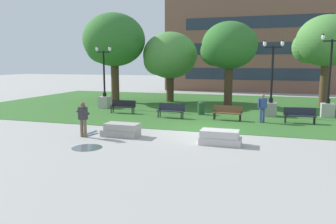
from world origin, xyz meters
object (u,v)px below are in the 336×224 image
object	(u,v)px
concrete_block_left	(220,138)
trash_bin	(201,107)
person_bystander_near_lawn	(262,107)
skateboard	(90,133)
concrete_block_center	(121,130)
park_bench_far_left	(300,114)
park_bench_near_right	(171,110)
lamp_post_right	(328,101)
park_bench_far_right	(123,106)
lamp_post_left	(105,95)
park_bench_near_left	(228,112)
lamp_post_center	(271,101)
person_skateboarder	(83,117)

from	to	relation	value
concrete_block_left	trash_bin	xyz separation A→B (m)	(-2.44, 7.90, 0.20)
person_bystander_near_lawn	skateboard	bearing A→B (deg)	-143.96
concrete_block_center	concrete_block_left	distance (m)	4.85
concrete_block_center	person_bystander_near_lawn	size ratio (longest dim) A/B	1.07
skateboard	trash_bin	world-z (taller)	trash_bin
trash_bin	person_bystander_near_lawn	distance (m)	4.56
concrete_block_center	park_bench_far_left	xyz separation A→B (m)	(8.62, 6.19, 0.23)
park_bench_near_right	trash_bin	world-z (taller)	trash_bin
park_bench_far_left	trash_bin	distance (m)	6.40
park_bench_far_left	person_bystander_near_lawn	size ratio (longest dim) A/B	1.06
skateboard	lamp_post_right	world-z (taller)	lamp_post_right
park_bench_far_left	concrete_block_center	bearing A→B (deg)	-144.33
lamp_post_right	park_bench_far_right	bearing A→B (deg)	-169.94
park_bench_near_right	park_bench_far_left	distance (m)	7.82
lamp_post_left	park_bench_near_left	bearing A→B (deg)	-15.51
park_bench_near_left	trash_bin	distance (m)	2.65
trash_bin	person_bystander_near_lawn	size ratio (longest dim) A/B	0.56
park_bench_far_right	person_bystander_near_lawn	world-z (taller)	person_bystander_near_lawn
park_bench_near_right	trash_bin	xyz separation A→B (m)	(1.59, 1.90, -0.04)
park_bench_near_left	lamp_post_left	xyz separation A→B (m)	(-9.94, 2.76, 0.47)
park_bench_near_right	trash_bin	size ratio (longest dim) A/B	1.92
skateboard	park_bench_near_left	world-z (taller)	park_bench_near_left
skateboard	park_bench_far_right	distance (m)	7.02
park_bench_far_left	park_bench_far_right	world-z (taller)	same
concrete_block_left	skateboard	size ratio (longest dim) A/B	1.73
person_bystander_near_lawn	lamp_post_center	bearing A→B (deg)	79.66
park_bench_far_right	person_bystander_near_lawn	bearing A→B (deg)	-5.70
park_bench_far_left	park_bench_near_left	bearing A→B (deg)	-177.19
skateboard	lamp_post_center	world-z (taller)	lamp_post_center
concrete_block_left	skateboard	world-z (taller)	concrete_block_left
skateboard	lamp_post_left	size ratio (longest dim) A/B	0.21
lamp_post_right	park_bench_near_left	bearing A→B (deg)	-153.09
lamp_post_left	trash_bin	world-z (taller)	lamp_post_left
concrete_block_center	lamp_post_center	distance (m)	10.93
lamp_post_left	lamp_post_right	xyz separation A→B (m)	(16.07, 0.35, 0.10)
park_bench_far_right	trash_bin	size ratio (longest dim) A/B	1.88
skateboard	lamp_post_center	distance (m)	12.20
park_bench_far_right	lamp_post_center	xyz separation A→B (m)	(9.98, 1.69, 0.50)
concrete_block_left	person_skateboarder	bearing A→B (deg)	-175.71
trash_bin	person_bystander_near_lawn	world-z (taller)	person_bystander_near_lawn
park_bench_far_left	park_bench_near_right	bearing A→B (deg)	-177.11
park_bench_far_left	lamp_post_right	bearing A→B (deg)	56.43
concrete_block_center	person_skateboarder	bearing A→B (deg)	-157.34
lamp_post_right	trash_bin	world-z (taller)	lamp_post_right
lamp_post_right	trash_bin	bearing A→B (deg)	-170.25
person_skateboarder	park_bench_far_left	size ratio (longest dim) A/B	0.94
person_skateboarder	skateboard	distance (m)	1.03
lamp_post_left	trash_bin	size ratio (longest dim) A/B	5.05
concrete_block_center	skateboard	distance (m)	1.68
park_bench_near_right	lamp_post_left	bearing A→B (deg)	155.04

